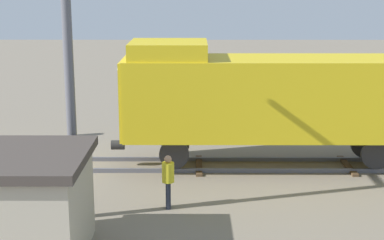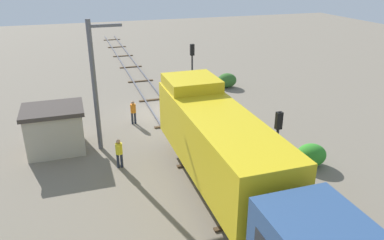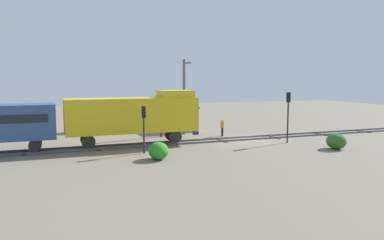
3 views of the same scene
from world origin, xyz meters
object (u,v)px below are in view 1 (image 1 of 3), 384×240
at_px(traffic_signal_mid, 257,85).
at_px(worker_by_signal, 168,177).
at_px(relay_hut, 31,205).
at_px(catenary_mast, 70,81).
at_px(locomotive, 268,95).

xyz_separation_m(traffic_signal_mid, worker_by_signal, (7.60, -3.51, -1.58)).
bearing_deg(relay_hut, catenary_mast, 167.17).
height_order(worker_by_signal, relay_hut, relay_hut).
relative_size(traffic_signal_mid, relay_hut, 1.05).
xyz_separation_m(locomotive, catenary_mast, (4.94, -6.26, 1.34)).
height_order(traffic_signal_mid, relay_hut, traffic_signal_mid).
distance_m(locomotive, catenary_mast, 8.08).
distance_m(catenary_mast, relay_hut, 3.79).
height_order(locomotive, worker_by_signal, locomotive).
bearing_deg(locomotive, relay_hut, -42.36).
height_order(locomotive, catenary_mast, catenary_mast).
xyz_separation_m(worker_by_signal, catenary_mast, (0.74, -2.72, 3.12)).
relative_size(locomotive, relay_hut, 3.31).
bearing_deg(worker_by_signal, traffic_signal_mid, -178.47).
bearing_deg(traffic_signal_mid, catenary_mast, -36.80).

